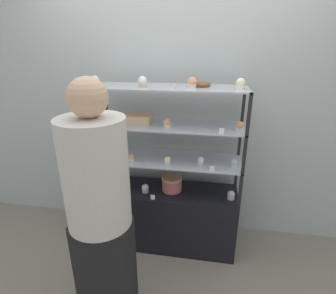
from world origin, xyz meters
name	(u,v)px	position (x,y,z in m)	size (l,w,h in m)	color
ground_plane	(168,241)	(0.00, 0.00, 0.00)	(20.00, 20.00, 0.00)	gray
back_wall	(174,102)	(0.00, 0.35, 1.30)	(8.00, 0.05, 2.60)	#A8B2AD
display_base	(168,216)	(0.00, 0.00, 0.29)	(1.23, 0.40, 0.57)	black
display_riser_lower	(168,161)	(0.00, 0.00, 0.86)	(1.23, 0.40, 0.31)	black
display_riser_middle	(168,127)	(0.00, 0.00, 1.16)	(1.23, 0.40, 0.31)	black
display_riser_upper	(168,89)	(0.00, 0.00, 1.47)	(1.23, 0.40, 0.31)	black
layer_cake_centerpiece	(172,183)	(0.03, 0.00, 0.64)	(0.18, 0.18, 0.13)	#C66660
sheet_cake_frosted	(137,119)	(-0.26, 0.00, 1.22)	(0.25, 0.14, 0.07)	#DBBC84
cupcake_0	(106,185)	(-0.56, -0.08, 0.61)	(0.06, 0.06, 0.08)	white
cupcake_1	(145,188)	(-0.19, -0.07, 0.61)	(0.06, 0.06, 0.08)	#CCB28C
cupcake_2	(231,195)	(0.55, -0.06, 0.61)	(0.06, 0.06, 0.08)	beige
price_tag_0	(153,197)	(-0.10, -0.18, 0.59)	(0.04, 0.00, 0.04)	white
cupcake_3	(105,154)	(-0.55, -0.07, 0.91)	(0.05, 0.05, 0.06)	beige
cupcake_4	(132,158)	(-0.29, -0.10, 0.91)	(0.05, 0.05, 0.06)	beige
cupcake_5	(168,160)	(0.01, -0.11, 0.91)	(0.05, 0.05, 0.06)	beige
cupcake_6	(201,161)	(0.28, -0.07, 0.91)	(0.05, 0.05, 0.06)	beige
cupcake_7	(234,163)	(0.55, -0.06, 0.91)	(0.05, 0.05, 0.06)	beige
price_tag_1	(212,169)	(0.38, -0.18, 0.90)	(0.04, 0.00, 0.04)	white
cupcake_8	(100,119)	(-0.57, -0.05, 1.22)	(0.06, 0.06, 0.07)	white
cupcake_9	(167,123)	(0.01, -0.08, 1.22)	(0.06, 0.06, 0.07)	beige
cupcake_10	(240,126)	(0.56, -0.08, 1.22)	(0.06, 0.06, 0.07)	white
price_tag_2	(222,131)	(0.43, -0.18, 1.21)	(0.04, 0.00, 0.04)	white
cupcake_11	(95,81)	(-0.57, -0.07, 1.53)	(0.07, 0.07, 0.08)	beige
cupcake_12	(143,82)	(-0.19, -0.06, 1.53)	(0.07, 0.07, 0.08)	#CCB28C
cupcake_13	(192,83)	(0.19, -0.05, 1.53)	(0.07, 0.07, 0.08)	beige
cupcake_14	(241,84)	(0.54, -0.05, 1.53)	(0.07, 0.07, 0.08)	white
price_tag_3	(173,87)	(0.07, -0.18, 1.51)	(0.04, 0.00, 0.04)	white
donut_glazed	(202,84)	(0.26, 0.04, 1.51)	(0.13, 0.13, 0.03)	brown
customer_figure	(99,206)	(-0.29, -0.78, 0.88)	(0.38, 0.38, 1.64)	black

